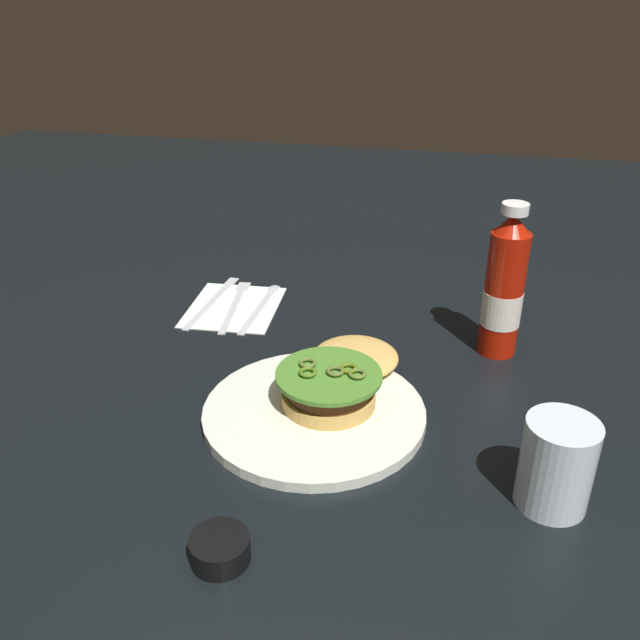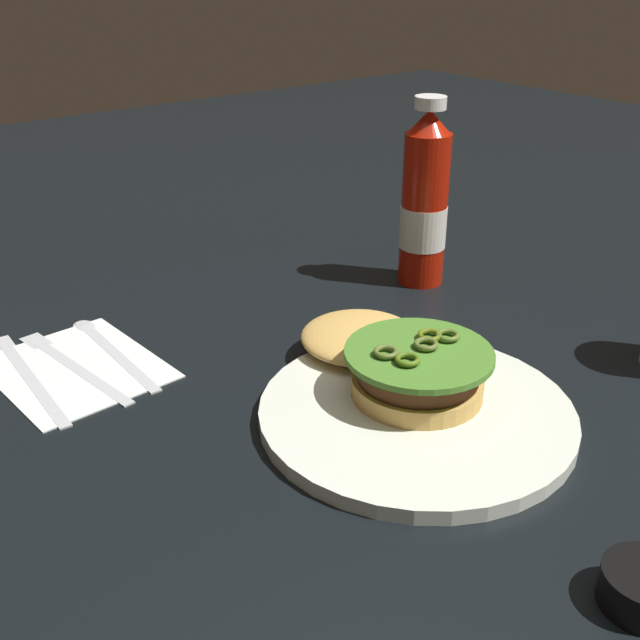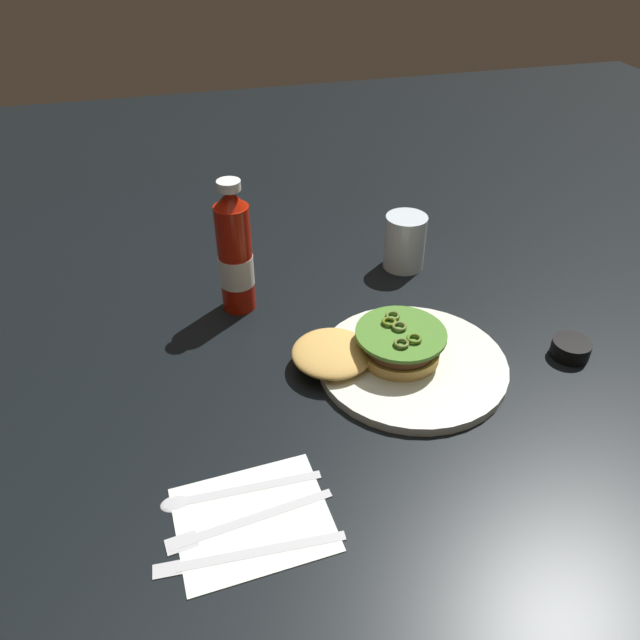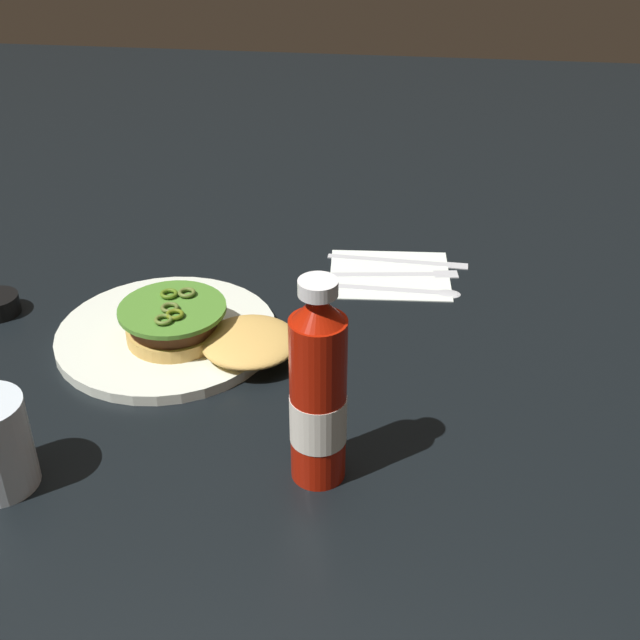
{
  "view_description": "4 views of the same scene",
  "coord_description": "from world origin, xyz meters",
  "px_view_note": "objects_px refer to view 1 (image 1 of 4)",
  "views": [
    {
      "loc": [
        -0.7,
        -0.13,
        0.51
      ],
      "look_at": [
        0.16,
        0.06,
        0.05
      ],
      "focal_mm": 37.31,
      "sensor_mm": 36.0,
      "label": 1
    },
    {
      "loc": [
        -0.43,
        0.47,
        0.39
      ],
      "look_at": [
        0.14,
        0.03,
        0.04
      ],
      "focal_mm": 43.39,
      "sensor_mm": 36.0,
      "label": 2
    },
    {
      "loc": [
        0.3,
        0.7,
        0.62
      ],
      "look_at": [
        0.12,
        -0.01,
        0.09
      ],
      "focal_mm": 34.81,
      "sensor_mm": 36.0,
      "label": 3
    },
    {
      "loc": [
        0.29,
        -0.85,
        0.6
      ],
      "look_at": [
        0.19,
        0.03,
        0.05
      ],
      "focal_mm": 46.6,
      "sensor_mm": 36.0,
      "label": 4
    }
  ],
  "objects_px": {
    "condiment_cup": "(220,549)",
    "ketchup_bottle": "(504,290)",
    "spoon_utensil": "(265,299)",
    "fork_utensil": "(236,300)",
    "water_glass": "(557,464)",
    "burger_sandwich": "(338,375)",
    "napkin": "(234,307)",
    "dinner_plate": "(314,413)",
    "butter_knife": "(215,297)"
  },
  "relations": [
    {
      "from": "water_glass",
      "to": "spoon_utensil",
      "type": "xyz_separation_m",
      "value": [
        0.41,
        0.45,
        -0.05
      ]
    },
    {
      "from": "dinner_plate",
      "to": "fork_utensil",
      "type": "relative_size",
      "value": 1.42
    },
    {
      "from": "ketchup_bottle",
      "to": "condiment_cup",
      "type": "bearing_deg",
      "value": 150.9
    },
    {
      "from": "condiment_cup",
      "to": "napkin",
      "type": "height_order",
      "value": "condiment_cup"
    },
    {
      "from": "condiment_cup",
      "to": "dinner_plate",
      "type": "bearing_deg",
      "value": -8.11
    },
    {
      "from": "ketchup_bottle",
      "to": "fork_utensil",
      "type": "relative_size",
      "value": 1.15
    },
    {
      "from": "napkin",
      "to": "butter_knife",
      "type": "xyz_separation_m",
      "value": [
        0.02,
        0.04,
        0.0
      ]
    },
    {
      "from": "burger_sandwich",
      "to": "ketchup_bottle",
      "type": "bearing_deg",
      "value": -50.6
    },
    {
      "from": "dinner_plate",
      "to": "water_glass",
      "type": "height_order",
      "value": "water_glass"
    },
    {
      "from": "fork_utensil",
      "to": "butter_knife",
      "type": "height_order",
      "value": "same"
    },
    {
      "from": "ketchup_bottle",
      "to": "fork_utensil",
      "type": "xyz_separation_m",
      "value": [
        0.07,
        0.44,
        -0.1
      ]
    },
    {
      "from": "burger_sandwich",
      "to": "ketchup_bottle",
      "type": "height_order",
      "value": "ketchup_bottle"
    },
    {
      "from": "burger_sandwich",
      "to": "fork_utensil",
      "type": "height_order",
      "value": "burger_sandwich"
    },
    {
      "from": "ketchup_bottle",
      "to": "water_glass",
      "type": "relative_size",
      "value": 2.24
    },
    {
      "from": "napkin",
      "to": "butter_knife",
      "type": "distance_m",
      "value": 0.05
    },
    {
      "from": "water_glass",
      "to": "butter_knife",
      "type": "relative_size",
      "value": 0.48
    },
    {
      "from": "burger_sandwich",
      "to": "water_glass",
      "type": "xyz_separation_m",
      "value": [
        -0.15,
        -0.26,
        0.02
      ]
    },
    {
      "from": "dinner_plate",
      "to": "spoon_utensil",
      "type": "distance_m",
      "value": 0.35
    },
    {
      "from": "fork_utensil",
      "to": "ketchup_bottle",
      "type": "bearing_deg",
      "value": -99.3
    },
    {
      "from": "burger_sandwich",
      "to": "napkin",
      "type": "relative_size",
      "value": 1.28
    },
    {
      "from": "ketchup_bottle",
      "to": "water_glass",
      "type": "distance_m",
      "value": 0.33
    },
    {
      "from": "water_glass",
      "to": "spoon_utensil",
      "type": "height_order",
      "value": "water_glass"
    },
    {
      "from": "spoon_utensil",
      "to": "fork_utensil",
      "type": "bearing_deg",
      "value": 106.2
    },
    {
      "from": "dinner_plate",
      "to": "ketchup_bottle",
      "type": "bearing_deg",
      "value": -45.23
    },
    {
      "from": "fork_utensil",
      "to": "condiment_cup",
      "type": "bearing_deg",
      "value": -162.28
    },
    {
      "from": "napkin",
      "to": "butter_knife",
      "type": "relative_size",
      "value": 0.82
    },
    {
      "from": "dinner_plate",
      "to": "fork_utensil",
      "type": "bearing_deg",
      "value": 35.08
    },
    {
      "from": "condiment_cup",
      "to": "ketchup_bottle",
      "type": "bearing_deg",
      "value": -29.1
    },
    {
      "from": "ketchup_bottle",
      "to": "butter_knife",
      "type": "distance_m",
      "value": 0.5
    },
    {
      "from": "dinner_plate",
      "to": "spoon_utensil",
      "type": "height_order",
      "value": "dinner_plate"
    },
    {
      "from": "spoon_utensil",
      "to": "fork_utensil",
      "type": "distance_m",
      "value": 0.05
    },
    {
      "from": "dinner_plate",
      "to": "napkin",
      "type": "xyz_separation_m",
      "value": [
        0.28,
        0.21,
        -0.01
      ]
    },
    {
      "from": "water_glass",
      "to": "fork_utensil",
      "type": "distance_m",
      "value": 0.64
    },
    {
      "from": "dinner_plate",
      "to": "ketchup_bottle",
      "type": "height_order",
      "value": "ketchup_bottle"
    },
    {
      "from": "butter_knife",
      "to": "spoon_utensil",
      "type": "bearing_deg",
      "value": -84.02
    },
    {
      "from": "napkin",
      "to": "ketchup_bottle",
      "type": "bearing_deg",
      "value": -96.9
    },
    {
      "from": "ketchup_bottle",
      "to": "butter_knife",
      "type": "bearing_deg",
      "value": 80.95
    },
    {
      "from": "butter_knife",
      "to": "water_glass",
      "type": "bearing_deg",
      "value": -126.68
    },
    {
      "from": "burger_sandwich",
      "to": "fork_utensil",
      "type": "bearing_deg",
      "value": 43.39
    },
    {
      "from": "ketchup_bottle",
      "to": "condiment_cup",
      "type": "xyz_separation_m",
      "value": [
        -0.48,
        0.27,
        -0.09
      ]
    },
    {
      "from": "ketchup_bottle",
      "to": "spoon_utensil",
      "type": "distance_m",
      "value": 0.42
    },
    {
      "from": "fork_utensil",
      "to": "butter_knife",
      "type": "bearing_deg",
      "value": 83.66
    },
    {
      "from": "dinner_plate",
      "to": "butter_knife",
      "type": "distance_m",
      "value": 0.4
    },
    {
      "from": "ketchup_bottle",
      "to": "fork_utensil",
      "type": "bearing_deg",
      "value": 80.7
    },
    {
      "from": "water_glass",
      "to": "spoon_utensil",
      "type": "relative_size",
      "value": 0.53
    },
    {
      "from": "burger_sandwich",
      "to": "butter_knife",
      "type": "xyz_separation_m",
      "value": [
        0.25,
        0.27,
        -0.03
      ]
    },
    {
      "from": "condiment_cup",
      "to": "butter_knife",
      "type": "height_order",
      "value": "condiment_cup"
    },
    {
      "from": "dinner_plate",
      "to": "burger_sandwich",
      "type": "relative_size",
      "value": 1.26
    },
    {
      "from": "water_glass",
      "to": "butter_knife",
      "type": "bearing_deg",
      "value": 53.32
    },
    {
      "from": "dinner_plate",
      "to": "butter_knife",
      "type": "xyz_separation_m",
      "value": [
        0.31,
        0.25,
        -0.0
      ]
    }
  ]
}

